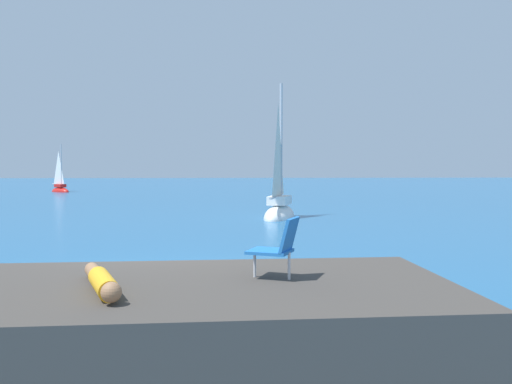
{
  "coord_description": "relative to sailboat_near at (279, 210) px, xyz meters",
  "views": [
    {
      "loc": [
        1.35,
        -10.1,
        2.21
      ],
      "look_at": [
        2.26,
        9.43,
        1.22
      ],
      "focal_mm": 38.07,
      "sensor_mm": 36.0,
      "label": 1
    }
  ],
  "objects": [
    {
      "name": "ground_plane",
      "position": [
        -3.36,
        -12.21,
        -0.33
      ],
      "size": [
        160.0,
        160.0,
        0.0
      ],
      "primitive_type": "plane",
      "color": "#236093"
    },
    {
      "name": "shore_ledge",
      "position": [
        -2.75,
        -15.67,
        0.04
      ],
      "size": [
        7.18,
        3.63,
        0.74
      ],
      "primitive_type": "cube",
      "rotation": [
        0.0,
        0.0,
        0.05
      ],
      "color": "#423D38",
      "rests_on": "ground"
    },
    {
      "name": "boulder_seaward",
      "position": [
        -4.83,
        -13.78,
        -0.33
      ],
      "size": [
        1.94,
        1.99,
        0.9
      ],
      "primitive_type": "cube",
      "rotation": [
        -0.01,
        -0.03,
        2.27
      ],
      "color": "#3C4233",
      "rests_on": "ground"
    },
    {
      "name": "sailboat_near",
      "position": [
        0.0,
        0.0,
        0.0
      ],
      "size": [
        2.0,
        3.4,
        6.13
      ],
      "rotation": [
        0.0,
        0.0,
        1.27
      ],
      "color": "white",
      "rests_on": "ground"
    },
    {
      "name": "sailboat_far",
      "position": [
        -15.75,
        22.01,
        -0.1
      ],
      "size": [
        2.15,
        2.06,
        4.23
      ],
      "rotation": [
        0.0,
        0.0,
        5.54
      ],
      "color": "red",
      "rests_on": "ground"
    },
    {
      "name": "person_sunbather",
      "position": [
        -3.5,
        -16.03,
        0.52
      ],
      "size": [
        0.79,
        1.68,
        0.25
      ],
      "rotation": [
        0.0,
        0.0,
        1.94
      ],
      "color": "gold",
      "rests_on": "shore_ledge"
    },
    {
      "name": "beach_chair",
      "position": [
        -1.4,
        -15.43,
        0.85
      ],
      "size": [
        0.73,
        0.67,
        0.8
      ],
      "rotation": [
        0.0,
        0.0,
        2.75
      ],
      "color": "blue",
      "rests_on": "shore_ledge"
    }
  ]
}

